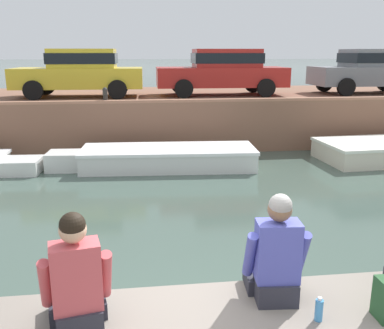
# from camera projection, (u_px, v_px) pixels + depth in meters

# --- Properties ---
(ground_plane) EXTENTS (400.00, 400.00, 0.00)m
(ground_plane) POSITION_uv_depth(u_px,v_px,m) (175.00, 206.00, 8.53)
(ground_plane) COLOR #42564C
(far_quay_wall) EXTENTS (60.00, 6.00, 1.55)m
(far_quay_wall) POSITION_uv_depth(u_px,v_px,m) (156.00, 115.00, 15.55)
(far_quay_wall) COLOR brown
(far_quay_wall) RESTS_ON ground
(far_wall_coping) EXTENTS (60.00, 0.24, 0.08)m
(far_wall_coping) POSITION_uv_depth(u_px,v_px,m) (160.00, 101.00, 12.58)
(far_wall_coping) COLOR #9F6C52
(far_wall_coping) RESTS_ON far_quay_wall
(boat_moored_central_white) EXTENTS (5.49, 1.83, 0.55)m
(boat_moored_central_white) POSITION_uv_depth(u_px,v_px,m) (160.00, 158.00, 11.30)
(boat_moored_central_white) COLOR white
(boat_moored_central_white) RESTS_ON ground
(car_left_inner_yellow) EXTENTS (4.16, 2.02, 1.54)m
(car_left_inner_yellow) POSITION_uv_depth(u_px,v_px,m) (81.00, 71.00, 13.97)
(car_left_inner_yellow) COLOR yellow
(car_left_inner_yellow) RESTS_ON far_quay_wall
(car_centre_red) EXTENTS (4.40, 1.97, 1.54)m
(car_centre_red) POSITION_uv_depth(u_px,v_px,m) (223.00, 70.00, 14.55)
(car_centre_red) COLOR #B2231E
(car_centre_red) RESTS_ON far_quay_wall
(car_right_inner_grey) EXTENTS (3.93, 1.92, 1.54)m
(car_right_inner_grey) POSITION_uv_depth(u_px,v_px,m) (370.00, 69.00, 15.20)
(car_right_inner_grey) COLOR slate
(car_right_inner_grey) RESTS_ON far_quay_wall
(mooring_bollard_mid) EXTENTS (0.15, 0.15, 0.44)m
(mooring_bollard_mid) POSITION_uv_depth(u_px,v_px,m) (105.00, 94.00, 12.46)
(mooring_bollard_mid) COLOR #2D2B28
(mooring_bollard_mid) RESTS_ON far_quay_wall
(person_seated_left) EXTENTS (0.58, 0.59, 0.97)m
(person_seated_left) POSITION_uv_depth(u_px,v_px,m) (77.00, 284.00, 3.22)
(person_seated_left) COLOR #282833
(person_seated_left) RESTS_ON near_quay
(person_seated_right) EXTENTS (0.55, 0.55, 0.97)m
(person_seated_right) POSITION_uv_depth(u_px,v_px,m) (276.00, 259.00, 3.62)
(person_seated_right) COLOR #282833
(person_seated_right) RESTS_ON near_quay
(bottle_drink) EXTENTS (0.06, 0.06, 0.20)m
(bottle_drink) POSITION_uv_depth(u_px,v_px,m) (319.00, 310.00, 3.37)
(bottle_drink) COLOR #3F8CCC
(bottle_drink) RESTS_ON near_quay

